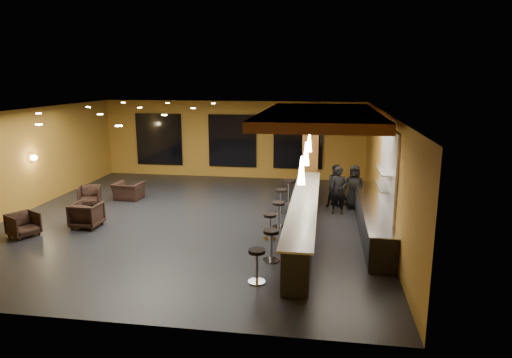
# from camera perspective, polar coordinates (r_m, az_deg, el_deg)

# --- Properties ---
(floor) EXTENTS (12.00, 13.00, 0.10)m
(floor) POSITION_cam_1_polar(r_m,az_deg,el_deg) (15.20, -7.79, -5.13)
(floor) COLOR black
(floor) RESTS_ON ground
(ceiling) EXTENTS (12.00, 13.00, 0.10)m
(ceiling) POSITION_cam_1_polar(r_m,az_deg,el_deg) (14.52, -8.22, 8.53)
(ceiling) COLOR black
(wall_back) EXTENTS (12.00, 0.10, 3.50)m
(wall_back) POSITION_cam_1_polar(r_m,az_deg,el_deg) (21.03, -2.92, 4.97)
(wall_back) COLOR #A67425
(wall_back) RESTS_ON floor
(wall_front) EXTENTS (12.00, 0.10, 3.50)m
(wall_front) POSITION_cam_1_polar(r_m,az_deg,el_deg) (8.89, -20.12, -6.64)
(wall_front) COLOR #A67425
(wall_front) RESTS_ON floor
(wall_left) EXTENTS (0.10, 13.00, 3.50)m
(wall_left) POSITION_cam_1_polar(r_m,az_deg,el_deg) (17.46, -27.41, 1.96)
(wall_left) COLOR #A67425
(wall_left) RESTS_ON floor
(wall_right) EXTENTS (0.10, 13.00, 3.50)m
(wall_right) POSITION_cam_1_polar(r_m,az_deg,el_deg) (14.27, 15.98, 0.79)
(wall_right) COLOR #A67425
(wall_right) RESTS_ON floor
(wood_soffit) EXTENTS (3.60, 8.00, 0.28)m
(wood_soffit) POSITION_cam_1_polar(r_m,az_deg,el_deg) (14.92, 7.99, 7.91)
(wood_soffit) COLOR #9A522D
(wood_soffit) RESTS_ON ceiling
(window_left) EXTENTS (2.20, 0.06, 2.40)m
(window_left) POSITION_cam_1_polar(r_m,az_deg,el_deg) (21.90, -12.02, 4.88)
(window_left) COLOR black
(window_left) RESTS_ON wall_back
(window_center) EXTENTS (2.20, 0.06, 2.40)m
(window_center) POSITION_cam_1_polar(r_m,az_deg,el_deg) (20.93, -2.98, 4.79)
(window_center) COLOR black
(window_center) RESTS_ON wall_back
(window_right) EXTENTS (2.20, 0.06, 2.40)m
(window_right) POSITION_cam_1_polar(r_m,az_deg,el_deg) (20.54, 5.27, 4.60)
(window_right) COLOR black
(window_right) RESTS_ON wall_back
(tile_backsplash) EXTENTS (0.06, 3.20, 2.40)m
(tile_backsplash) POSITION_cam_1_polar(r_m,az_deg,el_deg) (13.24, 16.18, 0.98)
(tile_backsplash) COLOR white
(tile_backsplash) RESTS_ON wall_right
(bar_counter) EXTENTS (0.60, 8.00, 1.00)m
(bar_counter) POSITION_cam_1_polar(r_m,az_deg,el_deg) (13.51, 6.00, -4.93)
(bar_counter) COLOR black
(bar_counter) RESTS_ON floor
(bar_top) EXTENTS (0.78, 8.10, 0.05)m
(bar_top) POSITION_cam_1_polar(r_m,az_deg,el_deg) (13.36, 6.05, -2.78)
(bar_top) COLOR silver
(bar_top) RESTS_ON bar_counter
(prep_counter) EXTENTS (0.70, 6.00, 0.86)m
(prep_counter) POSITION_cam_1_polar(r_m,az_deg,el_deg) (14.07, 14.28, -4.84)
(prep_counter) COLOR black
(prep_counter) RESTS_ON floor
(prep_top) EXTENTS (0.72, 6.00, 0.03)m
(prep_top) POSITION_cam_1_polar(r_m,az_deg,el_deg) (13.94, 14.38, -3.05)
(prep_top) COLOR silver
(prep_top) RESTS_ON prep_counter
(wall_shelf_lower) EXTENTS (0.30, 1.50, 0.03)m
(wall_shelf_lower) POSITION_cam_1_polar(r_m,az_deg,el_deg) (13.11, 15.58, -0.89)
(wall_shelf_lower) COLOR silver
(wall_shelf_lower) RESTS_ON wall_right
(wall_shelf_upper) EXTENTS (0.30, 1.50, 0.03)m
(wall_shelf_upper) POSITION_cam_1_polar(r_m,az_deg,el_deg) (13.02, 15.70, 1.04)
(wall_shelf_upper) COLOR silver
(wall_shelf_upper) RESTS_ON wall_right
(column) EXTENTS (0.60, 0.60, 3.50)m
(column) POSITION_cam_1_polar(r_m,az_deg,el_deg) (17.70, 6.82, 3.43)
(column) COLOR brown
(column) RESTS_ON floor
(wall_sconce) EXTENTS (0.22, 0.22, 0.22)m
(wall_sconce) POSITION_cam_1_polar(r_m,az_deg,el_deg) (17.76, -26.05, 2.41)
(wall_sconce) COLOR #FFE5B2
(wall_sconce) RESTS_ON wall_left
(pendant_0) EXTENTS (0.20, 0.20, 0.70)m
(pendant_0) POSITION_cam_1_polar(r_m,az_deg,el_deg) (11.10, 5.71, 1.08)
(pendant_0) COLOR white
(pendant_0) RESTS_ON wood_soffit
(pendant_1) EXTENTS (0.20, 0.20, 0.70)m
(pendant_1) POSITION_cam_1_polar(r_m,az_deg,el_deg) (13.56, 6.28, 3.18)
(pendant_1) COLOR white
(pendant_1) RESTS_ON wood_soffit
(pendant_2) EXTENTS (0.20, 0.20, 0.70)m
(pendant_2) POSITION_cam_1_polar(r_m,az_deg,el_deg) (16.03, 6.67, 4.64)
(pendant_2) COLOR white
(pendant_2) RESTS_ON wood_soffit
(staff_a) EXTENTS (0.60, 0.40, 1.64)m
(staff_a) POSITION_cam_1_polar(r_m,az_deg,el_deg) (15.62, 10.29, -1.42)
(staff_a) COLOR black
(staff_a) RESTS_ON floor
(staff_b) EXTENTS (0.85, 0.72, 1.55)m
(staff_b) POSITION_cam_1_polar(r_m,az_deg,el_deg) (16.41, 10.05, -0.89)
(staff_b) COLOR black
(staff_b) RESTS_ON floor
(staff_c) EXTENTS (0.80, 0.55, 1.57)m
(staff_c) POSITION_cam_1_polar(r_m,az_deg,el_deg) (16.33, 12.15, -1.01)
(staff_c) COLOR black
(staff_c) RESTS_ON floor
(armchair_a) EXTENTS (1.02, 1.01, 0.70)m
(armchair_a) POSITION_cam_1_polar(r_m,az_deg,el_deg) (15.01, -27.09, -5.09)
(armchair_a) COLOR black
(armchair_a) RESTS_ON floor
(armchair_b) EXTENTS (0.85, 0.87, 0.78)m
(armchair_b) POSITION_cam_1_polar(r_m,az_deg,el_deg) (15.09, -20.40, -4.22)
(armchair_b) COLOR black
(armchair_b) RESTS_ON floor
(armchair_c) EXTENTS (0.97, 0.98, 0.70)m
(armchair_c) POSITION_cam_1_polar(r_m,az_deg,el_deg) (17.65, -20.08, -1.94)
(armchair_c) COLOR black
(armchair_c) RESTS_ON floor
(armchair_d) EXTENTS (1.05, 0.94, 0.65)m
(armchair_d) POSITION_cam_1_polar(r_m,az_deg,el_deg) (17.99, -15.69, -1.45)
(armchair_d) COLOR black
(armchair_d) RESTS_ON floor
(bar_stool_0) EXTENTS (0.40, 0.40, 0.79)m
(bar_stool_0) POSITION_cam_1_polar(r_m,az_deg,el_deg) (10.43, 0.09, -10.26)
(bar_stool_0) COLOR silver
(bar_stool_0) RESTS_ON floor
(bar_stool_1) EXTENTS (0.42, 0.42, 0.82)m
(bar_stool_1) POSITION_cam_1_polar(r_m,az_deg,el_deg) (11.57, 1.90, -7.78)
(bar_stool_1) COLOR silver
(bar_stool_1) RESTS_ON floor
(bar_stool_2) EXTENTS (0.39, 0.39, 0.77)m
(bar_stool_2) POSITION_cam_1_polar(r_m,az_deg,el_deg) (13.05, 1.74, -5.54)
(bar_stool_2) COLOR silver
(bar_stool_2) RESTS_ON floor
(bar_stool_3) EXTENTS (0.41, 0.41, 0.82)m
(bar_stool_3) POSITION_cam_1_polar(r_m,az_deg,el_deg) (14.08, 2.84, -4.04)
(bar_stool_3) COLOR silver
(bar_stool_3) RESTS_ON floor
(bar_stool_4) EXTENTS (0.42, 0.42, 0.84)m
(bar_stool_4) POSITION_cam_1_polar(r_m,az_deg,el_deg) (15.56, 3.16, -2.37)
(bar_stool_4) COLOR silver
(bar_stool_4) RESTS_ON floor
(bar_stool_5) EXTENTS (0.44, 0.44, 0.87)m
(bar_stool_5) POSITION_cam_1_polar(r_m,az_deg,el_deg) (16.79, 4.15, -1.18)
(bar_stool_5) COLOR silver
(bar_stool_5) RESTS_ON floor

